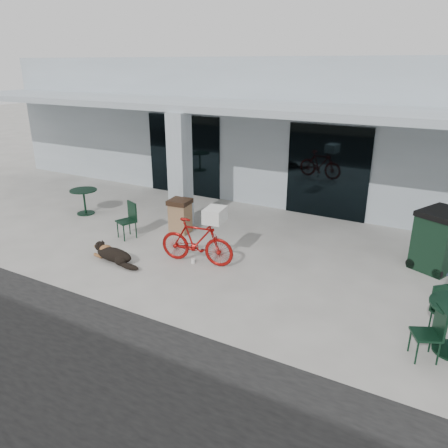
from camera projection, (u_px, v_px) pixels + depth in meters
The scene contains 16 objects.
ground at pixel (179, 267), 9.83m from camera, with size 80.00×80.00×0.00m, color #B4B1AA.
building at pixel (309, 123), 16.00m from camera, with size 22.00×7.00×4.50m, color #AFBBC6.
storefront_glass_left at pixel (184, 155), 14.90m from camera, with size 2.80×0.06×2.70m, color black.
storefront_glass_right at pixel (327, 172), 12.61m from camera, with size 2.40×0.06×2.70m, color black.
column at pixel (180, 171), 11.86m from camera, with size 0.50×0.50×3.12m, color #AFBBC6.
overhang at pixel (252, 107), 11.66m from camera, with size 22.00×2.80×0.18m, color #AFBBC6.
bicycle at pixel (197, 241), 9.87m from camera, with size 0.50×1.76×1.06m, color #960E0C.
laundry_basket at pixel (215, 215), 9.48m from camera, with size 0.54×0.40×0.32m, color white.
dog at pixel (114, 254), 10.04m from camera, with size 1.14×0.38×0.38m, color black, non-canonical shape.
cup_near_dog at pixel (193, 261), 10.01m from camera, with size 0.09×0.09×0.11m, color white.
cafe_table_near at pixel (85, 202), 13.19m from camera, with size 0.80×0.80×0.75m, color black, non-canonical shape.
cafe_chair_near at pixel (126, 221), 11.32m from camera, with size 0.43×0.47×0.95m, color black, non-canonical shape.
cafe_chair_far_a at pixel (447, 314), 7.20m from camera, with size 0.40×0.44×0.88m, color black, non-canonical shape.
cafe_chair_far_b at pixel (426, 334), 6.67m from camera, with size 0.40×0.43×0.88m, color black, non-canonical shape.
trash_receptacle at pixel (180, 216), 11.69m from camera, with size 0.54×0.54×0.93m, color #8E6B49, non-canonical shape.
wheeled_bin at pixel (440, 240), 9.59m from camera, with size 0.83×1.05×1.34m, color black, non-canonical shape.
Camera 1 is at (5.22, -7.25, 4.34)m, focal length 35.00 mm.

